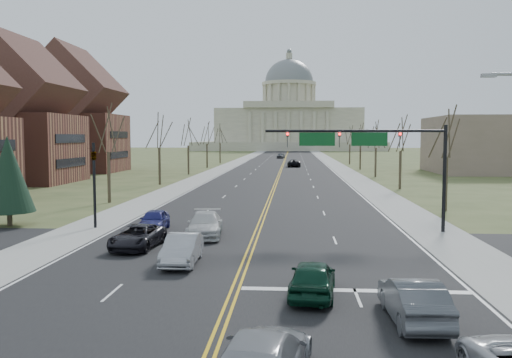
# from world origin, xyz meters

# --- Properties ---
(ground) EXTENTS (600.00, 600.00, 0.00)m
(ground) POSITION_xyz_m (0.00, 0.00, 0.00)
(ground) COLOR #3B4924
(ground) RESTS_ON ground
(road) EXTENTS (20.00, 380.00, 0.01)m
(road) POSITION_xyz_m (0.00, 110.00, 0.01)
(road) COLOR black
(road) RESTS_ON ground
(cross_road) EXTENTS (120.00, 14.00, 0.01)m
(cross_road) POSITION_xyz_m (0.00, 6.00, 0.01)
(cross_road) COLOR black
(cross_road) RESTS_ON ground
(sidewalk_left) EXTENTS (4.00, 380.00, 0.03)m
(sidewalk_left) POSITION_xyz_m (-12.00, 110.00, 0.01)
(sidewalk_left) COLOR gray
(sidewalk_left) RESTS_ON ground
(sidewalk_right) EXTENTS (4.00, 380.00, 0.03)m
(sidewalk_right) POSITION_xyz_m (12.00, 110.00, 0.01)
(sidewalk_right) COLOR gray
(sidewalk_right) RESTS_ON ground
(center_line) EXTENTS (0.42, 380.00, 0.01)m
(center_line) POSITION_xyz_m (0.00, 110.00, 0.01)
(center_line) COLOR gold
(center_line) RESTS_ON road
(edge_line_left) EXTENTS (0.15, 380.00, 0.01)m
(edge_line_left) POSITION_xyz_m (-9.80, 110.00, 0.01)
(edge_line_left) COLOR silver
(edge_line_left) RESTS_ON road
(edge_line_right) EXTENTS (0.15, 380.00, 0.01)m
(edge_line_right) POSITION_xyz_m (9.80, 110.00, 0.01)
(edge_line_right) COLOR silver
(edge_line_right) RESTS_ON road
(stop_bar) EXTENTS (9.50, 0.50, 0.01)m
(stop_bar) POSITION_xyz_m (5.00, -1.00, 0.01)
(stop_bar) COLOR silver
(stop_bar) RESTS_ON road
(capitol) EXTENTS (90.00, 60.00, 50.00)m
(capitol) POSITION_xyz_m (0.00, 249.91, 14.20)
(capitol) COLOR beige
(capitol) RESTS_ON ground
(signal_mast) EXTENTS (12.12, 0.44, 7.20)m
(signal_mast) POSITION_xyz_m (7.45, 13.50, 5.76)
(signal_mast) COLOR black
(signal_mast) RESTS_ON ground
(signal_left) EXTENTS (0.32, 0.36, 6.00)m
(signal_left) POSITION_xyz_m (-11.50, 13.50, 3.71)
(signal_left) COLOR black
(signal_left) RESTS_ON ground
(tree_r_0) EXTENTS (3.74, 3.74, 8.50)m
(tree_r_0) POSITION_xyz_m (15.50, 24.00, 6.55)
(tree_r_0) COLOR #3B3122
(tree_r_0) RESTS_ON ground
(tree_l_0) EXTENTS (3.96, 3.96, 9.00)m
(tree_l_0) POSITION_xyz_m (-15.50, 28.00, 6.94)
(tree_l_0) COLOR #3B3122
(tree_l_0) RESTS_ON ground
(tree_r_1) EXTENTS (3.74, 3.74, 8.50)m
(tree_r_1) POSITION_xyz_m (15.50, 44.00, 6.55)
(tree_r_1) COLOR #3B3122
(tree_r_1) RESTS_ON ground
(tree_l_1) EXTENTS (3.96, 3.96, 9.00)m
(tree_l_1) POSITION_xyz_m (-15.50, 48.00, 6.94)
(tree_l_1) COLOR #3B3122
(tree_l_1) RESTS_ON ground
(tree_r_2) EXTENTS (3.74, 3.74, 8.50)m
(tree_r_2) POSITION_xyz_m (15.50, 64.00, 6.55)
(tree_r_2) COLOR #3B3122
(tree_r_2) RESTS_ON ground
(tree_l_2) EXTENTS (3.96, 3.96, 9.00)m
(tree_l_2) POSITION_xyz_m (-15.50, 68.00, 6.94)
(tree_l_2) COLOR #3B3122
(tree_l_2) RESTS_ON ground
(tree_r_3) EXTENTS (3.74, 3.74, 8.50)m
(tree_r_3) POSITION_xyz_m (15.50, 84.00, 6.55)
(tree_r_3) COLOR #3B3122
(tree_r_3) RESTS_ON ground
(tree_l_3) EXTENTS (3.96, 3.96, 9.00)m
(tree_l_3) POSITION_xyz_m (-15.50, 88.00, 6.94)
(tree_l_3) COLOR #3B3122
(tree_l_3) RESTS_ON ground
(tree_r_4) EXTENTS (3.74, 3.74, 8.50)m
(tree_r_4) POSITION_xyz_m (15.50, 104.00, 6.55)
(tree_r_4) COLOR #3B3122
(tree_r_4) RESTS_ON ground
(tree_l_4) EXTENTS (3.96, 3.96, 9.00)m
(tree_l_4) POSITION_xyz_m (-15.50, 108.00, 6.94)
(tree_l_4) COLOR #3B3122
(tree_l_4) RESTS_ON ground
(conifer_l) EXTENTS (3.64, 3.64, 6.50)m
(conifer_l) POSITION_xyz_m (-18.00, 14.00, 3.74)
(conifer_l) COLOR #3B3122
(conifer_l) RESTS_ON ground
(bldg_left_mid) EXTENTS (15.10, 14.28, 20.75)m
(bldg_left_mid) POSITION_xyz_m (-36.00, 50.00, 8.54)
(bldg_left_mid) COLOR brown
(bldg_left_mid) RESTS_ON ground
(bldg_left_far) EXTENTS (17.10, 14.28, 23.25)m
(bldg_left_far) POSITION_xyz_m (-38.00, 74.00, 9.54)
(bldg_left_far) COLOR brown
(bldg_left_far) RESTS_ON ground
(bldg_right_mass) EXTENTS (25.00, 20.00, 10.00)m
(bldg_right_mass) POSITION_xyz_m (40.00, 76.00, 5.00)
(bldg_right_mass) COLOR #726251
(bldg_right_mass) RESTS_ON ground
(car_nb_inner_lead) EXTENTS (2.18, 4.55, 1.50)m
(car_nb_inner_lead) POSITION_xyz_m (3.20, -1.98, 0.76)
(car_nb_inner_lead) COLOR #0B3020
(car_nb_inner_lead) RESTS_ON road
(car_nb_outer_lead) EXTENTS (1.79, 4.72, 1.54)m
(car_nb_outer_lead) POSITION_xyz_m (6.58, -4.72, 0.78)
(car_nb_outer_lead) COLOR #4C4F54
(car_nb_outer_lead) RESTS_ON road
(car_sb_inner_lead) EXTENTS (1.68, 4.53, 1.48)m
(car_sb_inner_lead) POSITION_xyz_m (-3.17, 3.23, 0.75)
(car_sb_inner_lead) COLOR #9A9BA1
(car_sb_inner_lead) RESTS_ON road
(car_sb_outer_lead) EXTENTS (2.56, 4.94, 1.33)m
(car_sb_outer_lead) POSITION_xyz_m (-6.52, 6.84, 0.68)
(car_sb_outer_lead) COLOR black
(car_sb_outer_lead) RESTS_ON road
(car_sb_inner_second) EXTENTS (2.64, 5.47, 1.54)m
(car_sb_inner_second) POSITION_xyz_m (-3.25, 10.77, 0.78)
(car_sb_inner_second) COLOR #B7B7B7
(car_sb_inner_second) RESTS_ON road
(car_sb_outer_second) EXTENTS (1.91, 4.28, 1.43)m
(car_sb_outer_second) POSITION_xyz_m (-7.06, 12.69, 0.73)
(car_sb_outer_second) COLOR navy
(car_sb_outer_second) RESTS_ON road
(car_far_nb) EXTENTS (2.89, 5.85, 1.60)m
(car_far_nb) POSITION_xyz_m (2.50, 92.77, 0.81)
(car_far_nb) COLOR black
(car_far_nb) RESTS_ON road
(car_far_sb) EXTENTS (2.56, 5.10, 1.67)m
(car_far_sb) POSITION_xyz_m (-1.36, 138.15, 0.85)
(car_far_sb) COLOR #4D5055
(car_far_sb) RESTS_ON road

